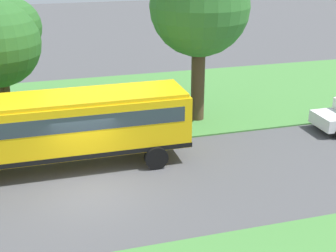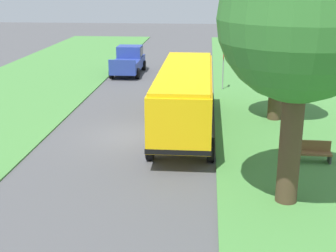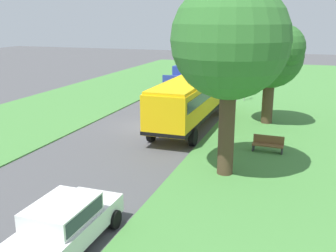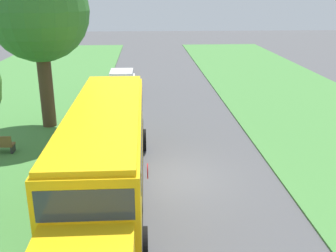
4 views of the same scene
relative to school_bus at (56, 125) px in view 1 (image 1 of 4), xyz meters
The scene contains 6 objects.
ground_plane 3.34m from the school_bus, 22.09° to the left, with size 120.00×120.00×0.00m, color #4C4C4F.
grass_verge 7.78m from the school_bus, behind, with size 12.00×80.00×0.08m, color #47843D.
school_bus is the anchor object (origin of this frame).
oak_tree_beside_bus 5.89m from the school_bus, 156.80° to the right, with size 4.21×4.28×6.65m.
oak_tree_roadside_mid 9.52m from the school_bus, 116.76° to the left, with size 5.01×5.01×8.53m.
park_bench 6.70m from the school_bus, 144.30° to the left, with size 1.62×0.56×0.92m.
Camera 1 is at (16.02, -1.48, 9.04)m, focal length 50.00 mm.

